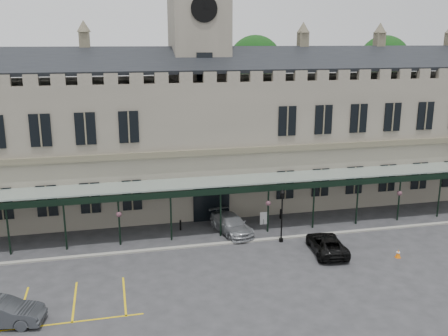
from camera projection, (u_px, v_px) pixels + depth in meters
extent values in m
plane|color=#2C2C2F|center=(244.00, 275.00, 33.75)|extent=(140.00, 140.00, 0.00)
cube|color=slate|center=(200.00, 142.00, 47.35)|extent=(60.00, 10.00, 12.00)
cube|color=brown|center=(211.00, 152.00, 42.41)|extent=(60.00, 0.35, 0.50)
cube|color=black|center=(204.00, 60.00, 43.04)|extent=(60.00, 4.77, 2.20)
cube|color=black|center=(195.00, 58.00, 47.76)|extent=(60.00, 4.77, 2.20)
cube|color=black|center=(211.00, 200.00, 43.56)|extent=(3.20, 0.18, 3.80)
cube|color=slate|center=(200.00, 89.00, 46.10)|extent=(5.00, 5.00, 22.00)
cylinder|color=silver|center=(204.00, 9.00, 41.93)|extent=(2.20, 0.12, 2.20)
cylinder|color=black|center=(204.00, 9.00, 41.87)|extent=(2.30, 0.04, 2.30)
cube|color=black|center=(205.00, 69.00, 43.18)|extent=(1.40, 0.12, 2.80)
cube|color=#8C9E93|center=(216.00, 181.00, 41.22)|extent=(50.00, 4.00, 0.40)
cube|color=black|center=(221.00, 191.00, 39.39)|extent=(50.00, 0.18, 0.50)
cube|color=gray|center=(225.00, 243.00, 38.93)|extent=(60.00, 0.40, 0.12)
cylinder|color=#332314|center=(254.00, 124.00, 57.59)|extent=(0.70, 0.70, 12.00)
sphere|color=black|center=(255.00, 62.00, 55.84)|extent=(6.00, 6.00, 6.00)
cylinder|color=#332314|center=(379.00, 119.00, 61.09)|extent=(0.70, 0.70, 12.00)
sphere|color=black|center=(384.00, 61.00, 59.34)|extent=(6.00, 6.00, 6.00)
cylinder|color=black|center=(281.00, 240.00, 39.33)|extent=(0.34, 0.34, 0.28)
cylinder|color=black|center=(282.00, 219.00, 38.90)|extent=(0.11, 0.11, 3.73)
cube|color=black|center=(282.00, 195.00, 38.40)|extent=(0.26, 0.26, 0.37)
cone|color=black|center=(283.00, 191.00, 38.32)|extent=(0.41, 0.41, 0.28)
cube|color=orange|center=(398.00, 257.00, 36.49)|extent=(0.34, 0.34, 0.04)
cone|color=orange|center=(398.00, 253.00, 36.42)|extent=(0.40, 0.40, 0.64)
cylinder|color=silver|center=(398.00, 252.00, 36.39)|extent=(0.26, 0.26, 0.09)
cylinder|color=black|center=(264.00, 222.00, 43.02)|extent=(0.05, 0.05, 0.46)
cube|color=silver|center=(264.00, 218.00, 42.94)|extent=(0.64, 0.06, 1.09)
cylinder|color=black|center=(180.00, 225.00, 41.66)|extent=(0.16, 0.16, 0.87)
cylinder|color=black|center=(281.00, 214.00, 44.31)|extent=(0.16, 0.16, 0.88)
imported|color=#383B40|center=(0.00, 312.00, 27.69)|extent=(4.89, 2.44, 1.54)
imported|color=gray|center=(231.00, 224.00, 40.99)|extent=(3.23, 5.50, 1.50)
imported|color=black|center=(327.00, 244.00, 37.20)|extent=(2.87, 5.16, 1.36)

